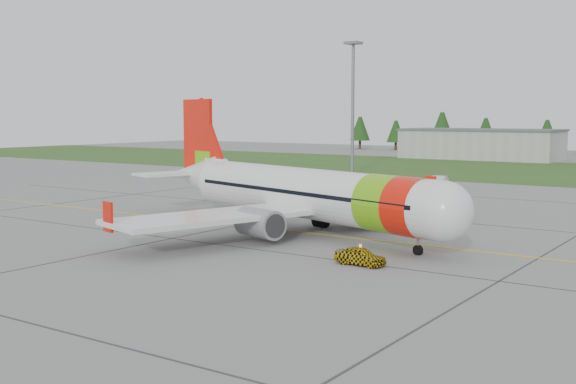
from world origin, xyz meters
The scene contains 7 objects.
ground centered at (0.00, 0.00, 0.00)m, with size 320.00×320.00×0.00m, color gray.
aircraft centered at (-8.51, 8.10, 3.11)m, with size 34.70×32.81×10.80m.
follow_me_car centered at (1.41, -0.49, 1.66)m, with size 1.33×1.13×3.31m, color yellow.
service_van centered at (-13.03, 46.57, 2.43)m, with size 1.70×1.60×4.86m, color silver.
taxi_guideline centered at (0.00, 8.00, 0.01)m, with size 120.00×0.25×0.02m, color gold.
hangar_west centered at (-30.00, 110.00, 3.00)m, with size 32.00×14.00×6.00m, color #A8A8A3.
floodlight_mast centered at (-32.00, 58.00, 10.00)m, with size 0.50×0.50×20.00m, color slate.
Camera 1 is at (22.63, -39.47, 9.30)m, focal length 45.00 mm.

